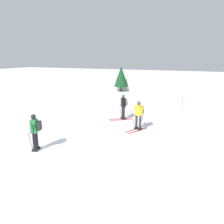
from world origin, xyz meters
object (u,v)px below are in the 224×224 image
(skier_black, at_px, (124,106))
(skier_yellow, at_px, (139,114))
(trail_marker_pole, at_px, (183,97))
(conifer_far_left, at_px, (121,77))
(skier_green, at_px, (35,131))

(skier_black, distance_m, skier_yellow, 2.34)
(trail_marker_pole, bearing_deg, skier_yellow, -106.06)
(skier_black, xyz_separation_m, conifer_far_left, (-4.57, 11.45, 0.85))
(skier_black, xyz_separation_m, skier_green, (-1.85, -6.41, 0.00))
(skier_black, bearing_deg, skier_green, -106.09)
(skier_green, bearing_deg, skier_black, 73.91)
(skier_black, height_order, conifer_far_left, conifer_far_left)
(skier_black, bearing_deg, trail_marker_pole, 53.13)
(skier_green, relative_size, conifer_far_left, 0.57)
(skier_yellow, distance_m, trail_marker_pole, 6.46)
(skier_green, bearing_deg, conifer_far_left, 98.67)
(skier_green, xyz_separation_m, skier_yellow, (3.42, 4.68, 0.00))
(trail_marker_pole, bearing_deg, skier_green, -115.56)
(conifer_far_left, bearing_deg, skier_green, -81.33)
(skier_black, relative_size, skier_yellow, 1.00)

